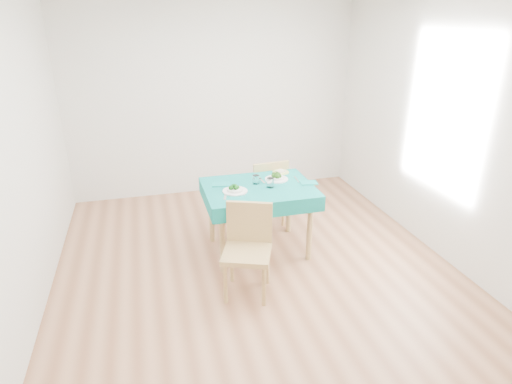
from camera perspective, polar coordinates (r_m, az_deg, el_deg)
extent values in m
cube|color=brown|center=(4.51, 0.00, -10.13)|extent=(4.00, 4.50, 0.02)
cube|color=silver|center=(6.10, -5.66, 12.28)|extent=(4.00, 0.02, 2.70)
cube|color=silver|center=(2.04, 17.05, -10.55)|extent=(4.00, 0.02, 2.70)
cube|color=silver|center=(3.95, -29.31, 3.78)|extent=(0.02, 4.50, 2.70)
cube|color=silver|center=(4.85, 23.67, 7.84)|extent=(0.02, 4.50, 2.70)
cube|color=#0A6F69|center=(4.65, 0.35, -3.61)|extent=(1.13, 0.86, 0.76)
cube|color=#A4844D|center=(3.87, -1.23, -6.80)|extent=(0.57, 0.59, 1.07)
cube|color=#A4844D|center=(5.22, 1.21, 1.38)|extent=(0.47, 0.50, 1.08)
cube|color=silver|center=(4.25, -4.11, -0.59)|extent=(0.07, 0.17, 0.00)
cube|color=silver|center=(4.37, -1.61, 0.09)|extent=(0.07, 0.21, 0.00)
cube|color=silver|center=(4.65, 0.84, 1.52)|extent=(0.03, 0.17, 0.00)
cube|color=silver|center=(4.70, 5.44, 1.69)|extent=(0.03, 0.20, 0.00)
cube|color=#0E7B74|center=(4.55, -4.68, 1.03)|extent=(0.21, 0.16, 0.01)
cube|color=#0E7B74|center=(4.62, 7.04, 1.25)|extent=(0.19, 0.15, 0.01)
cylinder|color=white|center=(4.55, -0.01, 1.68)|extent=(0.07, 0.07, 0.09)
cylinder|color=white|center=(4.46, 1.91, 1.25)|extent=(0.08, 0.08, 0.10)
cylinder|color=#C1CF65|center=(4.90, 3.32, 2.67)|extent=(0.19, 0.19, 0.01)
cube|color=beige|center=(4.90, 3.32, 2.80)|extent=(0.13, 0.13, 0.01)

